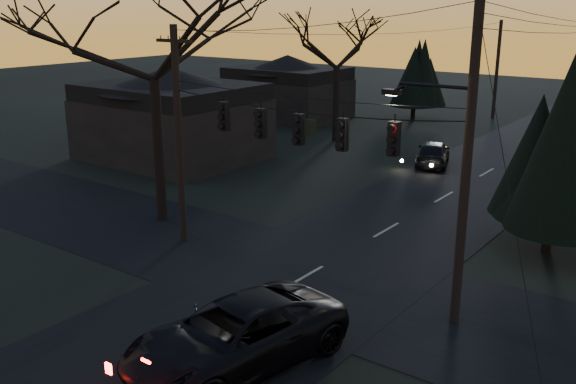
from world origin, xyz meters
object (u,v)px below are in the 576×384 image
Objects in this scene: utility_pole_right at (454,321)px; evergreen_right at (559,142)px; bare_tree_left at (151,19)px; sedan_oncoming_a at (433,153)px; utility_pole_far_l at (493,118)px; suv_near at (236,336)px; utility_pole_left at (184,241)px.

evergreen_right is (0.63, 7.47, 4.32)m from utility_pole_right.
bare_tree_left is 1.66× the size of evergreen_right.
sedan_oncoming_a is at bearing 71.31° from bare_tree_left.
utility_pole_far_l is at bearing 85.49° from bare_tree_left.
utility_pole_far_l is 1.29× the size of suv_near.
sedan_oncoming_a is at bearing 113.96° from suv_near.
bare_tree_left is at bearing -157.72° from evergreen_right.
evergreen_right is at bearing 85.17° from utility_pole_right.
utility_pole_left is at bearing -26.80° from bare_tree_left.
utility_pole_right is 2.26× the size of sedan_oncoming_a.
utility_pole_right is 6.91m from suv_near.
sedan_oncoming_a is at bearing -81.29° from utility_pole_far_l.
evergreen_right is (12.13, 7.47, 4.32)m from utility_pole_left.
suv_near is (7.81, -5.78, 0.87)m from utility_pole_left.
evergreen_right reaches higher than utility_pole_left.
utility_pole_far_l is (-11.50, 36.00, 0.00)m from utility_pole_right.
sedan_oncoming_a is (5.53, 16.34, -7.87)m from bare_tree_left.
utility_pole_right is 11.50m from utility_pole_left.
utility_pole_far_l is 42.51m from suv_near.
utility_pole_far_l is 1.81× the size of sedan_oncoming_a.
utility_pole_far_l is 35.79m from bare_tree_left.
utility_pole_left is (-11.50, 0.00, 0.00)m from utility_pole_right.
evergreen_right is 14.35m from suv_near.
utility_pole_far_l is at bearing 112.51° from suv_near.
suv_near is at bearing -79.41° from utility_pole_far_l.
utility_pole_left is 14.89m from evergreen_right.
utility_pole_far_l reaches higher than suv_near.
sedan_oncoming_a is at bearing 132.30° from evergreen_right.
evergreen_right is 14.32m from sedan_oncoming_a.
utility_pole_left is 9.75m from suv_near.
suv_near is (7.81, -41.78, 0.87)m from utility_pole_far_l.
evergreen_right is (14.86, 6.09, -4.31)m from bare_tree_left.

